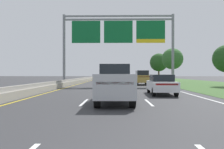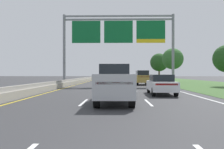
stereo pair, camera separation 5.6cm
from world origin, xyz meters
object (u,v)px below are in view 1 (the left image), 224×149
Objects in this scene: pickup_truck_silver at (115,84)px; roadside_tree_far at (172,59)px; car_gold_right_lane_suv at (142,77)px; car_grey_centre_lane_sedan at (115,79)px; roadside_tree_distant at (159,62)px; overhead_sign_gantry at (118,35)px; car_white_right_lane_sedan at (161,84)px.

pickup_truck_silver is 0.85× the size of roadside_tree_far.
car_gold_right_lane_suv is 1.06× the size of car_grey_centre_lane_sedan.
roadside_tree_distant is (10.22, 39.87, 3.23)m from pickup_truck_silver.
overhead_sign_gantry is 7.40m from car_gold_right_lane_suv.
overhead_sign_gantry is 2.37× the size of roadside_tree_far.
overhead_sign_gantry is at bearing 131.00° from car_gold_right_lane_suv.
roadside_tree_far reaches higher than car_gold_right_lane_suv.
roadside_tree_far is at bearing -88.29° from roadside_tree_distant.
car_white_right_lane_sedan is (3.24, -12.38, -6.03)m from overhead_sign_gantry.
car_grey_centre_lane_sedan is at bearing -0.47° from pickup_truck_silver.
roadside_tree_far is (10.56, 28.62, 3.30)m from pickup_truck_silver.
roadside_tree_far is (6.92, 23.79, 3.56)m from car_white_right_lane_sedan.
car_gold_right_lane_suv is at bearing -107.81° from roadside_tree_distant.
car_grey_centre_lane_sedan is 20.67m from car_white_right_lane_sedan.
pickup_truck_silver is 30.68m from roadside_tree_far.
roadside_tree_distant is at bearing -14.83° from pickup_truck_silver.
pickup_truck_silver is at bearing 169.25° from car_gold_right_lane_suv.
pickup_truck_silver is at bearing 178.77° from car_grey_centre_lane_sedan.
roadside_tree_far is 11.26m from roadside_tree_distant.
roadside_tree_distant is at bearing 66.55° from overhead_sign_gantry.
roadside_tree_far is (6.64, 8.37, 3.28)m from car_gold_right_lane_suv.
pickup_truck_silver is 20.63m from car_gold_right_lane_suv.
pickup_truck_silver is 1.15× the size of car_gold_right_lane_suv.
overhead_sign_gantry is at bearing -178.42° from car_grey_centre_lane_sedan.
car_white_right_lane_sedan is (-0.28, -15.43, -0.28)m from car_gold_right_lane_suv.
car_gold_right_lane_suv is at bearing -11.41° from pickup_truck_silver.
roadside_tree_distant reaches higher than car_grey_centre_lane_sedan.
overhead_sign_gantry is at bearing -131.69° from roadside_tree_far.
roadside_tree_far is at bearing 48.31° from overhead_sign_gantry.
pickup_truck_silver is (-0.39, -17.21, -5.77)m from overhead_sign_gantry.
roadside_tree_far is (10.16, 11.41, -2.47)m from overhead_sign_gantry.
roadside_tree_distant reaches higher than pickup_truck_silver.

